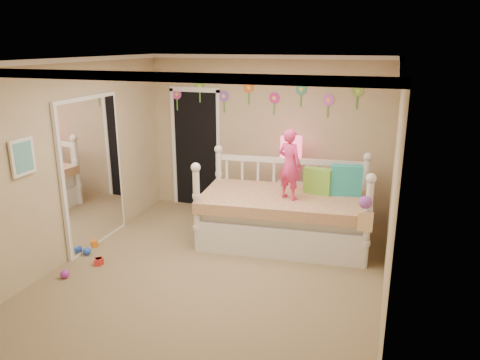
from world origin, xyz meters
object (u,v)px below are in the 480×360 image
(daybed, at_px, (284,200))
(child, at_px, (290,164))
(table_lamp, at_px, (291,153))
(nightstand, at_px, (289,203))

(daybed, xyz_separation_m, child, (0.09, -0.13, 0.56))
(child, distance_m, table_lamp, 0.86)
(daybed, xyz_separation_m, nightstand, (-0.08, 0.72, -0.30))
(nightstand, xyz_separation_m, table_lamp, (0.00, 0.00, 0.82))
(child, bearing_deg, table_lamp, -54.64)
(table_lamp, bearing_deg, nightstand, -90.00)
(daybed, relative_size, table_lamp, 3.26)
(child, bearing_deg, daybed, -31.88)
(nightstand, height_order, table_lamp, table_lamp)
(child, distance_m, nightstand, 1.22)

